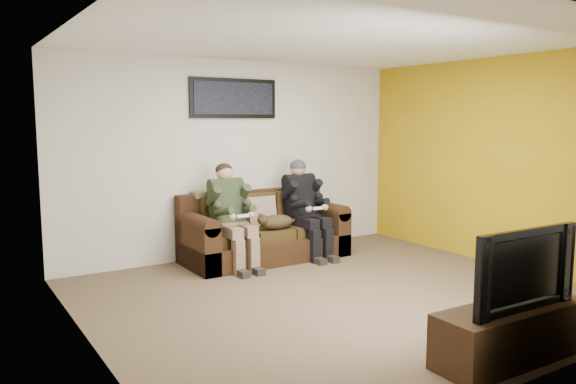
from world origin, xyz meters
TOP-DOWN VIEW (x-y plane):
  - floor at (0.00, 0.00)m, footprint 5.00×5.00m
  - ceiling at (0.00, 0.00)m, footprint 5.00×5.00m
  - wall_back at (0.00, 2.25)m, footprint 5.00×0.00m
  - wall_front at (0.00, -2.25)m, footprint 5.00×0.00m
  - wall_left at (-2.50, 0.00)m, footprint 0.00×4.50m
  - wall_right at (2.50, 0.00)m, footprint 0.00×4.50m
  - accent_wall_right at (2.49, 0.00)m, footprint 0.00×4.50m
  - sofa at (0.12, 1.83)m, footprint 2.13×0.92m
  - throw_pillow at (0.12, 1.87)m, footprint 0.41×0.19m
  - throw_blanket at (-0.52, 2.09)m, footprint 0.44×0.21m
  - person_left at (-0.43, 1.65)m, footprint 0.51×0.87m
  - person_right at (0.67, 1.65)m, footprint 0.51×0.86m
  - cat at (0.15, 1.55)m, footprint 0.66×0.26m
  - framed_poster at (-0.08, 2.22)m, footprint 1.25×0.05m
  - tv_stand at (0.12, -1.95)m, footprint 1.34×0.46m
  - television at (0.12, -1.95)m, footprint 1.07×0.16m

SIDE VIEW (x-z plane):
  - floor at x=0.00m, z-range 0.00..0.00m
  - tv_stand at x=0.12m, z-range 0.00..0.42m
  - sofa at x=0.12m, z-range -0.11..0.77m
  - cat at x=0.15m, z-range 0.41..0.65m
  - throw_pillow at x=0.12m, z-range 0.42..0.82m
  - person_left at x=-0.43m, z-range 0.08..1.36m
  - person_right at x=0.67m, z-range 0.08..1.37m
  - television at x=0.12m, z-range 0.42..1.03m
  - throw_blanket at x=-0.52m, z-range 0.83..0.91m
  - wall_back at x=0.00m, z-range -1.20..3.80m
  - wall_front at x=0.00m, z-range -1.20..3.80m
  - wall_left at x=-2.50m, z-range -0.95..3.55m
  - wall_right at x=2.50m, z-range -0.95..3.55m
  - accent_wall_right at x=2.49m, z-range -0.95..3.55m
  - framed_poster at x=-0.08m, z-range 1.84..2.36m
  - ceiling at x=0.00m, z-range 2.60..2.60m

